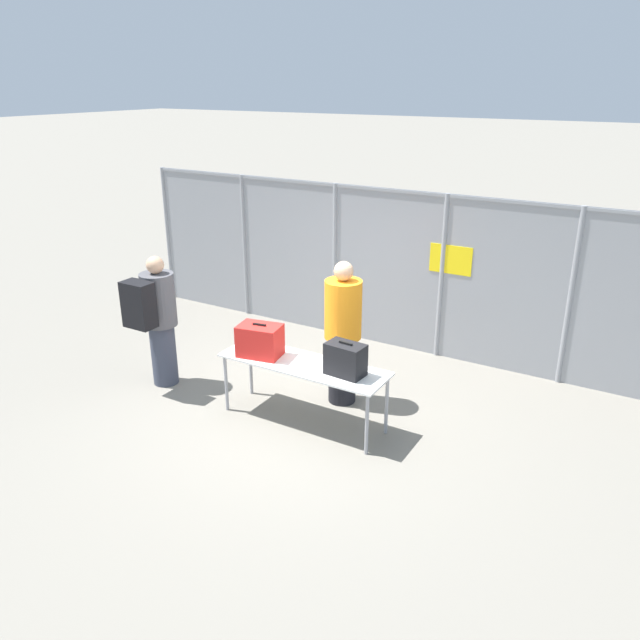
% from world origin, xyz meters
% --- Properties ---
extents(ground_plane, '(120.00, 120.00, 0.00)m').
position_xyz_m(ground_plane, '(0.00, 0.00, 0.00)').
color(ground_plane, slate).
extents(fence_section, '(8.62, 0.07, 2.35)m').
position_xyz_m(fence_section, '(0.01, 2.48, 1.22)').
color(fence_section, gray).
rests_on(fence_section, ground_plane).
extents(inspection_table, '(2.00, 0.62, 0.75)m').
position_xyz_m(inspection_table, '(0.19, -0.11, 0.69)').
color(inspection_table, silver).
rests_on(inspection_table, ground_plane).
extents(suitcase_red, '(0.54, 0.42, 0.40)m').
position_xyz_m(suitcase_red, '(-0.36, -0.18, 0.94)').
color(suitcase_red, red).
rests_on(suitcase_red, inspection_table).
extents(suitcase_black, '(0.44, 0.29, 0.38)m').
position_xyz_m(suitcase_black, '(0.74, -0.13, 0.93)').
color(suitcase_black, black).
rests_on(suitcase_black, inspection_table).
extents(traveler_hooded, '(0.43, 0.66, 1.73)m').
position_xyz_m(traveler_hooded, '(-1.92, -0.25, 0.95)').
color(traveler_hooded, '#383D4C').
rests_on(traveler_hooded, ground_plane).
extents(security_worker_near, '(0.45, 0.45, 1.80)m').
position_xyz_m(security_worker_near, '(0.33, 0.56, 0.93)').
color(security_worker_near, black).
rests_on(security_worker_near, ground_plane).
extents(utility_trailer, '(3.84, 2.14, 0.62)m').
position_xyz_m(utility_trailer, '(1.72, 4.65, 0.37)').
color(utility_trailer, white).
rests_on(utility_trailer, ground_plane).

